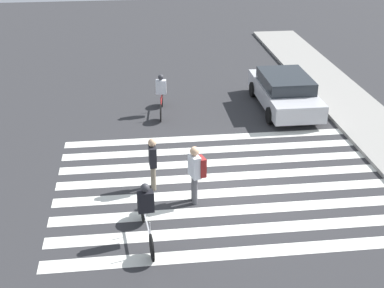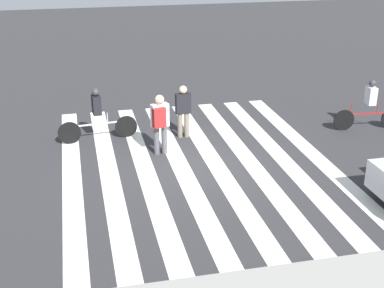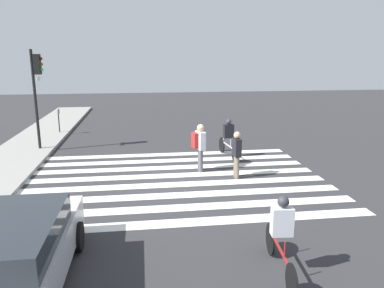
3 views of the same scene
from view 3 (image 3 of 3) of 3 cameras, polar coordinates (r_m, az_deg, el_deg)
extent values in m
plane|color=#2D2D30|center=(12.81, -2.40, -5.48)|extent=(60.00, 60.00, 0.00)
cube|color=silver|center=(9.72, -0.48, -11.85)|extent=(0.49, 10.00, 0.01)
cube|color=silver|center=(10.59, -1.15, -9.64)|extent=(0.49, 10.00, 0.01)
cube|color=silver|center=(11.47, -1.71, -7.78)|extent=(0.49, 10.00, 0.01)
cube|color=silver|center=(12.36, -2.19, -6.17)|extent=(0.49, 10.00, 0.01)
cube|color=silver|center=(13.27, -2.60, -4.79)|extent=(0.49, 10.00, 0.01)
cube|color=silver|center=(14.17, -2.95, -3.58)|extent=(0.49, 10.00, 0.01)
cube|color=silver|center=(15.09, -3.26, -2.52)|extent=(0.49, 10.00, 0.01)
cube|color=silver|center=(16.01, -3.54, -1.58)|extent=(0.49, 10.00, 0.01)
cylinder|color=black|center=(17.45, -22.73, 5.97)|extent=(0.12, 0.12, 4.38)
cube|color=black|center=(17.29, -22.52, 11.16)|extent=(0.32, 0.26, 0.84)
cube|color=silver|center=(17.31, -22.34, 9.19)|extent=(0.60, 0.02, 0.16)
sphere|color=#590F0F|center=(17.24, -22.07, 11.97)|extent=(0.15, 0.15, 0.15)
sphere|color=#59470F|center=(17.25, -22.00, 11.21)|extent=(0.15, 0.15, 0.15)
sphere|color=#26D83F|center=(17.25, -21.93, 10.44)|extent=(0.15, 0.15, 0.15)
cylinder|color=black|center=(21.04, -19.59, 2.85)|extent=(0.06, 0.06, 1.12)
cylinder|color=gray|center=(20.93, -19.74, 4.64)|extent=(0.15, 0.15, 0.22)
sphere|color=gray|center=(20.92, -19.76, 4.94)|extent=(0.14, 0.14, 0.14)
cylinder|color=#4C4C51|center=(13.51, 1.35, -2.62)|extent=(0.16, 0.16, 0.83)
cylinder|color=#4C4C51|center=(13.72, 1.21, -2.37)|extent=(0.16, 0.16, 0.83)
cube|color=silver|center=(13.43, 1.30, 0.55)|extent=(0.52, 0.34, 0.66)
sphere|color=tan|center=(13.33, 1.31, 2.47)|extent=(0.26, 0.26, 0.26)
cube|color=maroon|center=(13.45, 0.48, 0.58)|extent=(0.39, 0.26, 0.55)
cylinder|color=#6B6051|center=(12.91, 6.89, -3.61)|extent=(0.15, 0.15, 0.77)
cylinder|color=#6B6051|center=(13.10, 6.66, -3.35)|extent=(0.15, 0.15, 0.77)
cube|color=black|center=(12.82, 6.86, -0.51)|extent=(0.46, 0.22, 0.61)
sphere|color=tan|center=(12.72, 6.91, 1.35)|extent=(0.24, 0.24, 0.24)
cylinder|color=black|center=(16.25, 4.55, -0.15)|extent=(0.68, 0.11, 0.68)
cylinder|color=black|center=(14.69, 6.58, -1.68)|extent=(0.68, 0.11, 0.68)
cube|color=#B2B2B7|center=(15.42, 5.53, -0.21)|extent=(1.44, 0.18, 0.04)
cylinder|color=#B2B2B7|center=(15.11, 5.91, 0.12)|extent=(0.03, 0.03, 0.32)
cylinder|color=#B2B2B7|center=(15.97, 4.81, 1.02)|extent=(0.03, 0.03, 0.40)
cube|color=black|center=(15.29, 5.58, 1.96)|extent=(0.28, 0.42, 0.55)
sphere|color=#333338|center=(15.22, 5.61, 3.42)|extent=(0.22, 0.22, 0.22)
cylinder|color=black|center=(8.38, 11.83, -13.99)|extent=(0.67, 0.11, 0.67)
cylinder|color=black|center=(7.08, 14.96, -19.78)|extent=(0.67, 0.11, 0.67)
cube|color=maroon|center=(7.63, 13.31, -15.45)|extent=(1.34, 0.17, 0.04)
cylinder|color=maroon|center=(7.32, 13.95, -15.37)|extent=(0.03, 0.03, 0.32)
cylinder|color=maroon|center=(8.04, 12.29, -12.19)|extent=(0.03, 0.03, 0.40)
cube|color=silver|center=(7.36, 13.57, -11.38)|extent=(0.28, 0.42, 0.55)
sphere|color=#333338|center=(7.21, 13.74, -8.53)|extent=(0.22, 0.22, 0.22)
cube|color=#B7B7BC|center=(7.56, -26.43, -16.23)|extent=(4.71, 1.95, 0.67)
cube|color=#23282D|center=(7.31, -26.91, -12.28)|extent=(2.59, 1.79, 0.48)
cylinder|color=black|center=(8.70, -17.04, -13.36)|extent=(0.64, 0.20, 0.64)
camera|label=1|loc=(26.44, 0.34, 22.08)|focal=50.00mm
camera|label=2|loc=(19.24, -47.30, 15.07)|focal=50.00mm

